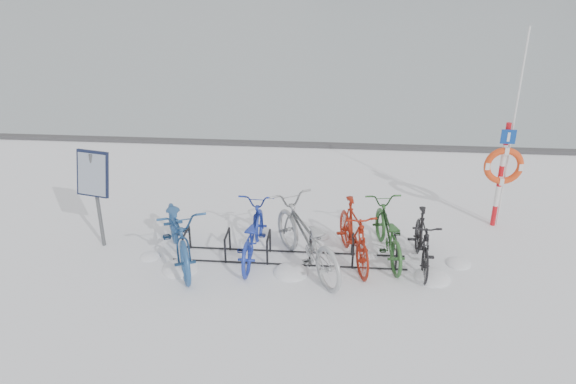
# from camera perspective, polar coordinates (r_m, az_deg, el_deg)

# --- Properties ---
(ground) EXTENTS (900.00, 900.00, 0.00)m
(ground) POSITION_cam_1_polar(r_m,az_deg,el_deg) (9.81, 0.15, -6.79)
(ground) COLOR white
(ground) RESTS_ON ground
(quay_edge) EXTENTS (400.00, 0.25, 0.10)m
(quay_edge) POSITION_cam_1_polar(r_m,az_deg,el_deg) (15.15, 1.98, 4.81)
(quay_edge) COLOR #3F3F42
(quay_edge) RESTS_ON ground
(bike_rack) EXTENTS (4.00, 0.48, 0.46)m
(bike_rack) POSITION_cam_1_polar(r_m,az_deg,el_deg) (9.71, 0.15, -5.88)
(bike_rack) COLOR black
(bike_rack) RESTS_ON ground
(info_board) EXTENTS (0.64, 0.36, 1.81)m
(info_board) POSITION_cam_1_polar(r_m,az_deg,el_deg) (10.20, -19.15, 1.23)
(info_board) COLOR #595B5E
(info_board) RESTS_ON ground
(lifebuoy_station) EXTENTS (0.72, 0.22, 3.74)m
(lifebuoy_station) POSITION_cam_1_polar(r_m,az_deg,el_deg) (11.09, 21.05, 2.51)
(lifebuoy_station) COLOR red
(lifebuoy_station) RESTS_ON ground
(bike_0) EXTENTS (1.58, 2.35, 1.16)m
(bike_0) POSITION_cam_1_polar(r_m,az_deg,el_deg) (9.70, -11.05, -3.72)
(bike_0) COLOR #26518A
(bike_0) RESTS_ON ground
(bike_1) EXTENTS (0.70, 1.87, 0.97)m
(bike_1) POSITION_cam_1_polar(r_m,az_deg,el_deg) (9.68, -3.68, -4.00)
(bike_1) COLOR #1D32A3
(bike_1) RESTS_ON ground
(bike_2) EXTENTS (1.81, 2.32, 1.17)m
(bike_2) POSITION_cam_1_polar(r_m,az_deg,el_deg) (9.31, 1.85, -4.45)
(bike_2) COLOR #A1A5A8
(bike_2) RESTS_ON ground
(bike_3) EXTENTS (0.93, 1.88, 1.09)m
(bike_3) POSITION_cam_1_polar(r_m,az_deg,el_deg) (9.58, 6.71, -4.04)
(bike_3) COLOR maroon
(bike_3) RESTS_ON ground
(bike_4) EXTENTS (0.91, 1.93, 0.97)m
(bike_4) POSITION_cam_1_polar(r_m,az_deg,el_deg) (9.85, 10.11, -3.83)
(bike_4) COLOR #2B5C2A
(bike_4) RESTS_ON ground
(bike_5) EXTENTS (0.48, 1.64, 0.98)m
(bike_5) POSITION_cam_1_polar(r_m,az_deg,el_deg) (9.66, 13.50, -4.68)
(bike_5) COLOR black
(bike_5) RESTS_ON ground
(snow_drifts) EXTENTS (5.71, 1.82, 0.22)m
(snow_drifts) POSITION_cam_1_polar(r_m,az_deg,el_deg) (9.65, 1.97, -7.37)
(snow_drifts) COLOR white
(snow_drifts) RESTS_ON ground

